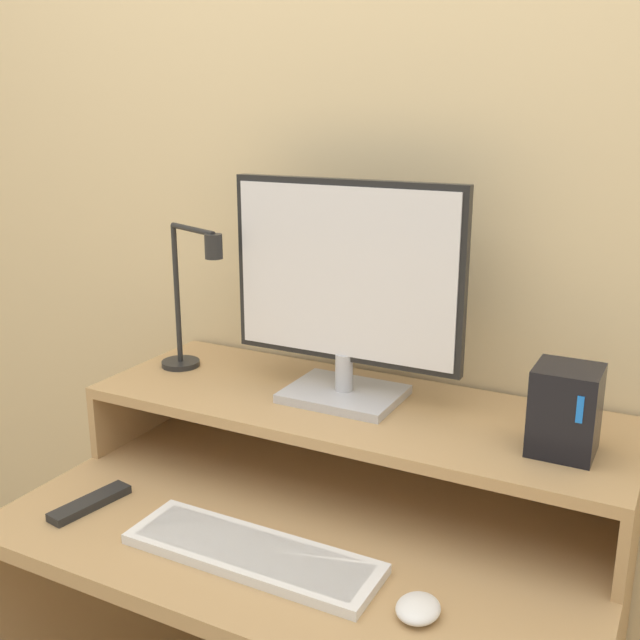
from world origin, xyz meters
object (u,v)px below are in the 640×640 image
object	(u,v)px
monitor	(345,290)
mouse	(418,608)
remote_control	(90,503)
keyboard	(252,553)
desk_lamp	(190,304)
router_dock	(565,410)

from	to	relation	value
monitor	mouse	xyz separation A→B (m)	(0.30, -0.37, -0.37)
remote_control	keyboard	bearing A→B (deg)	-0.07
desk_lamp	keyboard	world-z (taller)	desk_lamp
router_dock	remote_control	world-z (taller)	router_dock
remote_control	desk_lamp	bearing A→B (deg)	90.74
monitor	desk_lamp	xyz separation A→B (m)	(-0.37, -0.02, -0.07)
router_dock	mouse	xyz separation A→B (m)	(-0.14, -0.32, -0.22)
keyboard	remote_control	size ratio (longest dim) A/B	2.66
keyboard	desk_lamp	bearing A→B (deg)	137.10
router_dock	keyboard	distance (m)	0.58
desk_lamp	router_dock	xyz separation A→B (m)	(0.80, -0.03, -0.08)
desk_lamp	mouse	distance (m)	0.81
desk_lamp	router_dock	world-z (taller)	desk_lamp
keyboard	remote_control	bearing A→B (deg)	179.93
keyboard	mouse	distance (m)	0.30
monitor	desk_lamp	distance (m)	0.37
monitor	router_dock	distance (m)	0.47
desk_lamp	remote_control	distance (m)	0.46
router_dock	remote_control	bearing A→B (deg)	-158.87
mouse	remote_control	distance (m)	0.66
router_dock	remote_control	xyz separation A→B (m)	(-0.80, -0.31, -0.23)
monitor	router_dock	size ratio (longest dim) A/B	3.15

